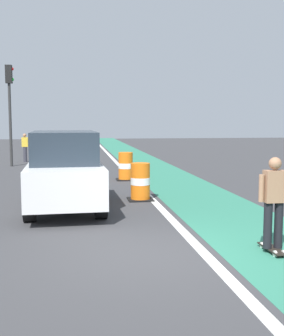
{
  "coord_description": "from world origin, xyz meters",
  "views": [
    {
      "loc": [
        -1.28,
        -7.35,
        2.31
      ],
      "look_at": [
        0.38,
        3.72,
        1.1
      ],
      "focal_mm": 46.58,
      "sensor_mm": 36.0,
      "label": 1
    }
  ],
  "objects_px": {
    "parked_suv_nearest": "(65,170)",
    "traffic_barrel_front": "(140,182)",
    "traffic_light_corner": "(10,97)",
    "pedestrian_crossing": "(25,147)",
    "traffic_barrel_mid": "(126,167)",
    "skateboarder_on_lane": "(274,201)"
  },
  "relations": [
    {
      "from": "traffic_light_corner",
      "to": "skateboarder_on_lane",
      "type": "bearing_deg",
      "value": -67.11
    },
    {
      "from": "parked_suv_nearest",
      "to": "traffic_barrel_front",
      "type": "distance_m",
      "value": 2.38
    },
    {
      "from": "traffic_barrel_front",
      "to": "traffic_barrel_mid",
      "type": "xyz_separation_m",
      "value": [
        0.06,
        4.41,
        0.0
      ]
    },
    {
      "from": "pedestrian_crossing",
      "to": "parked_suv_nearest",
      "type": "bearing_deg",
      "value": -79.36
    },
    {
      "from": "traffic_barrel_front",
      "to": "pedestrian_crossing",
      "type": "height_order",
      "value": "pedestrian_crossing"
    },
    {
      "from": "traffic_barrel_front",
      "to": "pedestrian_crossing",
      "type": "bearing_deg",
      "value": 110.27
    },
    {
      "from": "traffic_light_corner",
      "to": "pedestrian_crossing",
      "type": "height_order",
      "value": "traffic_light_corner"
    },
    {
      "from": "skateboarder_on_lane",
      "to": "traffic_barrel_front",
      "type": "distance_m",
      "value": 5.64
    },
    {
      "from": "traffic_barrel_front",
      "to": "traffic_barrel_mid",
      "type": "distance_m",
      "value": 4.41
    },
    {
      "from": "traffic_barrel_front",
      "to": "pedestrian_crossing",
      "type": "distance_m",
      "value": 13.62
    },
    {
      "from": "pedestrian_crossing",
      "to": "traffic_light_corner",
      "type": "bearing_deg",
      "value": -100.37
    },
    {
      "from": "traffic_barrel_mid",
      "to": "traffic_barrel_front",
      "type": "bearing_deg",
      "value": -90.81
    },
    {
      "from": "parked_suv_nearest",
      "to": "pedestrian_crossing",
      "type": "bearing_deg",
      "value": 100.64
    },
    {
      "from": "parked_suv_nearest",
      "to": "traffic_light_corner",
      "type": "height_order",
      "value": "traffic_light_corner"
    },
    {
      "from": "parked_suv_nearest",
      "to": "traffic_barrel_mid",
      "type": "relative_size",
      "value": 4.28
    },
    {
      "from": "skateboarder_on_lane",
      "to": "traffic_barrel_front",
      "type": "relative_size",
      "value": 1.55
    },
    {
      "from": "skateboarder_on_lane",
      "to": "traffic_barrel_front",
      "type": "height_order",
      "value": "skateboarder_on_lane"
    },
    {
      "from": "traffic_barrel_mid",
      "to": "parked_suv_nearest",
      "type": "bearing_deg",
      "value": -112.68
    },
    {
      "from": "skateboarder_on_lane",
      "to": "traffic_light_corner",
      "type": "distance_m",
      "value": 17.44
    },
    {
      "from": "parked_suv_nearest",
      "to": "traffic_barrel_mid",
      "type": "height_order",
      "value": "parked_suv_nearest"
    },
    {
      "from": "traffic_barrel_front",
      "to": "traffic_barrel_mid",
      "type": "height_order",
      "value": "same"
    },
    {
      "from": "parked_suv_nearest",
      "to": "traffic_barrel_front",
      "type": "xyz_separation_m",
      "value": [
        2.15,
        0.89,
        -0.5
      ]
    }
  ]
}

